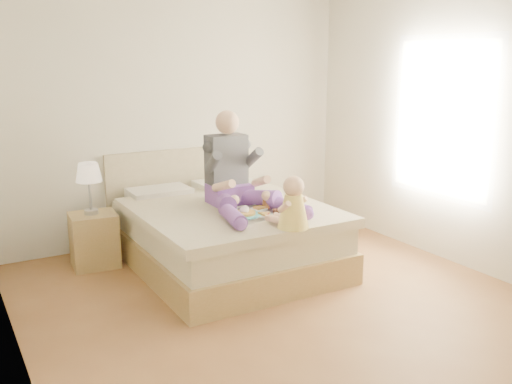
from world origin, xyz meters
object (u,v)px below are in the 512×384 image
nightstand (94,240)px  baby (292,207)px  adult (236,178)px  bed (222,232)px  tray (253,212)px

nightstand → baby: (1.26, -1.55, 0.53)m
adult → baby: bearing=-83.6°
bed → adult: (0.07, -0.18, 0.56)m
adult → nightstand: bearing=149.8°
nightstand → adult: adult is taller
tray → baby: baby is taller
adult → bed: bearing=111.6°
baby → tray: bearing=83.0°
bed → adult: size_ratio=1.99×
adult → baby: size_ratio=2.52×
bed → nightstand: size_ratio=4.17×
adult → tray: 0.43m
nightstand → tray: size_ratio=0.95×
tray → adult: bearing=77.1°
tray → bed: bearing=85.0°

